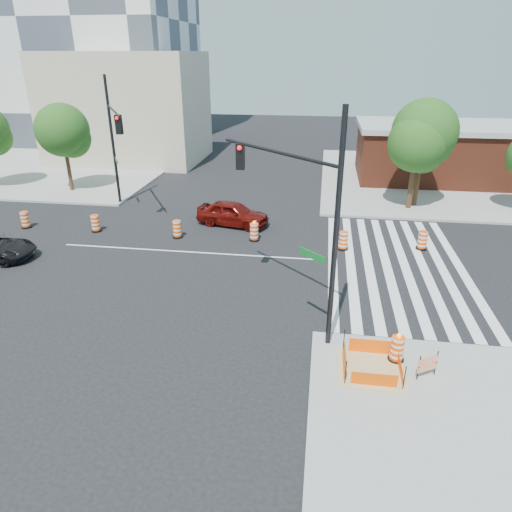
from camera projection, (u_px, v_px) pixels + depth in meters
The scene contains 22 objects.
ground at pixel (187, 252), 24.65m from camera, with size 120.00×120.00×0.00m, color black.
sidewalk_ne at pixel (453, 179), 38.48m from camera, with size 22.00×22.00×0.15m, color gray.
sidewalk_nw at pixel (57, 165), 43.28m from camera, with size 22.00×22.00×0.15m, color gray.
crosswalk_east at pixel (395, 264), 23.18m from camera, with size 6.75×13.50×0.01m.
lane_centerline at pixel (187, 252), 24.64m from camera, with size 14.00×0.12×0.01m, color silver.
excavation_pit at pixel (371, 367), 15.22m from camera, with size 2.20×2.20×0.90m.
brick_storefront at pixel (458, 153), 37.57m from camera, with size 16.50×8.50×4.60m.
beige_midrise at pixel (128, 108), 44.09m from camera, with size 14.00×10.00×10.00m, color #BBA78F.
red_coupe at pixel (233, 213), 28.18m from camera, with size 1.80×4.47×1.52m, color #560B07.
signal_pole_se at pixel (301, 201), 15.93m from camera, with size 4.64×4.46×8.32m.
signal_pole_nw at pixel (114, 133), 28.96m from camera, with size 3.35×5.60×8.46m.
pit_drum at pixel (397, 350), 15.50m from camera, with size 0.56×0.56×1.09m.
barricade at pixel (428, 364), 14.69m from camera, with size 0.70×0.42×0.92m.
tree_north_b at pixel (64, 133), 33.61m from camera, with size 3.88×3.88×6.59m.
tree_north_c at pixel (417, 147), 29.57m from camera, with size 3.79×3.76×6.39m.
tree_north_d at pixel (425, 136), 29.89m from camera, with size 4.27×4.27×7.26m.
median_drum_0 at pixel (25, 220), 27.87m from camera, with size 0.60×0.60×1.02m.
median_drum_1 at pixel (96, 224), 27.29m from camera, with size 0.60×0.60×1.02m.
median_drum_2 at pixel (177, 230), 26.39m from camera, with size 0.60×0.60×1.02m.
median_drum_3 at pixel (254, 232), 25.97m from camera, with size 0.60×0.60×1.18m.
median_drum_4 at pixel (343, 241), 24.78m from camera, with size 0.60×0.60×1.02m.
median_drum_5 at pixel (422, 241), 24.80m from camera, with size 0.60×0.60×1.02m.
Camera 1 is at (7.00, -21.82, 9.82)m, focal length 32.00 mm.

